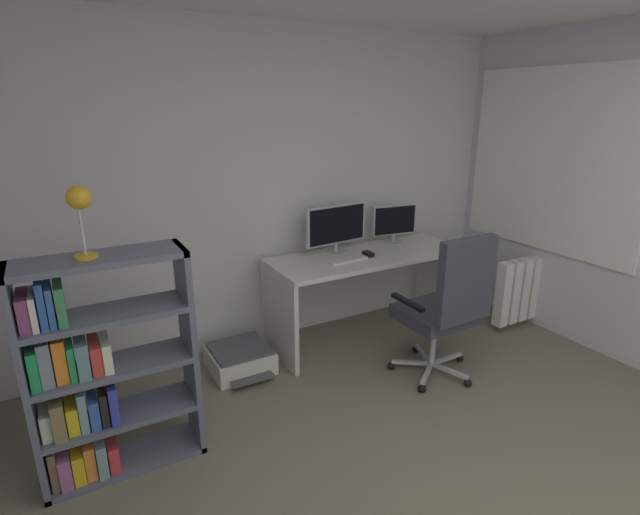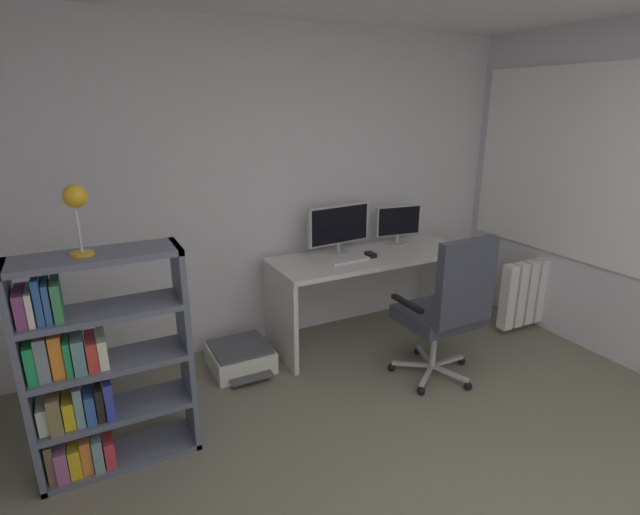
{
  "view_description": "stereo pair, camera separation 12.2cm",
  "coord_description": "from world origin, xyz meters",
  "px_view_note": "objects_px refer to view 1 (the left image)",
  "views": [
    {
      "loc": [
        -1.52,
        -0.8,
        1.96
      ],
      "look_at": [
        0.08,
        2.06,
        0.9
      ],
      "focal_mm": 27.05,
      "sensor_mm": 36.0,
      "label": 1
    },
    {
      "loc": [
        -1.41,
        -0.86,
        1.96
      ],
      "look_at": [
        0.08,
        2.06,
        0.9
      ],
      "focal_mm": 27.05,
      "sensor_mm": 36.0,
      "label": 2
    }
  ],
  "objects_px": {
    "radiator": "(527,288)",
    "monitor_secondary": "(394,222)",
    "monitor_main": "(336,226)",
    "keyboard": "(346,259)",
    "computer_mouse": "(368,254)",
    "printer": "(240,358)",
    "desk": "(367,275)",
    "bookshelf": "(95,378)",
    "desk_lamp": "(80,206)",
    "office_chair": "(447,304)"
  },
  "relations": [
    {
      "from": "radiator",
      "to": "monitor_secondary",
      "type": "bearing_deg",
      "value": 146.3
    },
    {
      "from": "monitor_main",
      "to": "keyboard",
      "type": "bearing_deg",
      "value": -100.33
    },
    {
      "from": "computer_mouse",
      "to": "printer",
      "type": "bearing_deg",
      "value": 177.42
    },
    {
      "from": "desk",
      "to": "printer",
      "type": "relative_size",
      "value": 3.21
    },
    {
      "from": "desk",
      "to": "keyboard",
      "type": "distance_m",
      "value": 0.33
    },
    {
      "from": "bookshelf",
      "to": "radiator",
      "type": "xyz_separation_m",
      "value": [
        3.58,
        0.13,
        -0.22
      ]
    },
    {
      "from": "keyboard",
      "to": "computer_mouse",
      "type": "distance_m",
      "value": 0.23
    },
    {
      "from": "desk",
      "to": "desk_lamp",
      "type": "bearing_deg",
      "value": -163.15
    },
    {
      "from": "monitor_secondary",
      "to": "bookshelf",
      "type": "relative_size",
      "value": 0.35
    },
    {
      "from": "monitor_secondary",
      "to": "keyboard",
      "type": "relative_size",
      "value": 1.26
    },
    {
      "from": "monitor_secondary",
      "to": "computer_mouse",
      "type": "height_order",
      "value": "monitor_secondary"
    },
    {
      "from": "monitor_secondary",
      "to": "desk_lamp",
      "type": "height_order",
      "value": "desk_lamp"
    },
    {
      "from": "printer",
      "to": "radiator",
      "type": "bearing_deg",
      "value": -11.41
    },
    {
      "from": "monitor_main",
      "to": "computer_mouse",
      "type": "bearing_deg",
      "value": -49.44
    },
    {
      "from": "desk_lamp",
      "to": "radiator",
      "type": "bearing_deg",
      "value": 2.04
    },
    {
      "from": "computer_mouse",
      "to": "office_chair",
      "type": "xyz_separation_m",
      "value": [
        0.13,
        -0.8,
        -0.17
      ]
    },
    {
      "from": "office_chair",
      "to": "bookshelf",
      "type": "xyz_separation_m",
      "value": [
        -2.27,
        0.21,
        -0.03
      ]
    },
    {
      "from": "monitor_main",
      "to": "desk_lamp",
      "type": "height_order",
      "value": "desk_lamp"
    },
    {
      "from": "desk_lamp",
      "to": "desk",
      "type": "bearing_deg",
      "value": 16.85
    },
    {
      "from": "desk",
      "to": "desk_lamp",
      "type": "xyz_separation_m",
      "value": [
        -2.13,
        -0.64,
        0.93
      ]
    },
    {
      "from": "monitor_main",
      "to": "office_chair",
      "type": "height_order",
      "value": "monitor_main"
    },
    {
      "from": "desk",
      "to": "keyboard",
      "type": "relative_size",
      "value": 4.97
    },
    {
      "from": "printer",
      "to": "desk",
      "type": "bearing_deg",
      "value": 0.03
    },
    {
      "from": "monitor_secondary",
      "to": "radiator",
      "type": "bearing_deg",
      "value": -33.7
    },
    {
      "from": "computer_mouse",
      "to": "desk_lamp",
      "type": "bearing_deg",
      "value": -164.14
    },
    {
      "from": "office_chair",
      "to": "desk_lamp",
      "type": "xyz_separation_m",
      "value": [
        -2.22,
        0.21,
        0.89
      ]
    },
    {
      "from": "monitor_secondary",
      "to": "desk_lamp",
      "type": "distance_m",
      "value": 2.69
    },
    {
      "from": "desk_lamp",
      "to": "radiator",
      "type": "distance_m",
      "value": 3.71
    },
    {
      "from": "computer_mouse",
      "to": "office_chair",
      "type": "bearing_deg",
      "value": -81.04
    },
    {
      "from": "keyboard",
      "to": "office_chair",
      "type": "relative_size",
      "value": 0.3
    },
    {
      "from": "monitor_main",
      "to": "desk_lamp",
      "type": "relative_size",
      "value": 1.66
    },
    {
      "from": "bookshelf",
      "to": "printer",
      "type": "bearing_deg",
      "value": 32.37
    },
    {
      "from": "office_chair",
      "to": "radiator",
      "type": "distance_m",
      "value": 1.38
    },
    {
      "from": "monitor_main",
      "to": "computer_mouse",
      "type": "distance_m",
      "value": 0.35
    },
    {
      "from": "office_chair",
      "to": "printer",
      "type": "bearing_deg",
      "value": 145.7
    },
    {
      "from": "monitor_secondary",
      "to": "keyboard",
      "type": "height_order",
      "value": "monitor_secondary"
    },
    {
      "from": "computer_mouse",
      "to": "monitor_main",
      "type": "bearing_deg",
      "value": 130.61
    },
    {
      "from": "desk",
      "to": "computer_mouse",
      "type": "bearing_deg",
      "value": -124.68
    },
    {
      "from": "desk",
      "to": "monitor_secondary",
      "type": "height_order",
      "value": "monitor_secondary"
    },
    {
      "from": "desk",
      "to": "monitor_secondary",
      "type": "bearing_deg",
      "value": 22.82
    },
    {
      "from": "keyboard",
      "to": "printer",
      "type": "xyz_separation_m",
      "value": [
        -0.9,
        0.07,
        -0.67
      ]
    },
    {
      "from": "bookshelf",
      "to": "monitor_main",
      "type": "bearing_deg",
      "value": 22.3
    },
    {
      "from": "keyboard",
      "to": "desk_lamp",
      "type": "height_order",
      "value": "desk_lamp"
    },
    {
      "from": "keyboard",
      "to": "office_chair",
      "type": "bearing_deg",
      "value": -70.44
    },
    {
      "from": "office_chair",
      "to": "radiator",
      "type": "height_order",
      "value": "office_chair"
    },
    {
      "from": "desk_lamp",
      "to": "printer",
      "type": "bearing_deg",
      "value": 33.79
    },
    {
      "from": "bookshelf",
      "to": "radiator",
      "type": "bearing_deg",
      "value": 2.0
    },
    {
      "from": "monitor_main",
      "to": "bookshelf",
      "type": "xyz_separation_m",
      "value": [
        -1.96,
        -0.8,
        -0.41
      ]
    },
    {
      "from": "computer_mouse",
      "to": "desk_lamp",
      "type": "distance_m",
      "value": 2.29
    },
    {
      "from": "monitor_secondary",
      "to": "desk_lamp",
      "type": "bearing_deg",
      "value": -162.21
    }
  ]
}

